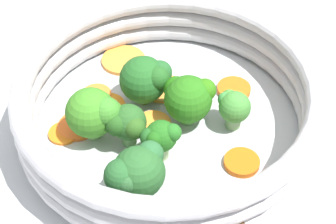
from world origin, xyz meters
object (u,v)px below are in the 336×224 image
at_px(skillet, 168,127).
at_px(carrot_slice_6, 124,60).
at_px(carrot_slice_5, 78,126).
at_px(carrot_slice_4, 107,106).
at_px(broccoli_floret_4, 146,79).
at_px(broccoli_floret_2, 136,172).
at_px(carrot_slice_8, 153,125).
at_px(broccoli_floret_5, 188,98).
at_px(carrot_slice_7, 242,162).
at_px(carrot_slice_3, 96,95).
at_px(carrot_slice_2, 163,88).
at_px(carrot_slice_1, 64,133).
at_px(carrot_slice_0, 234,89).
at_px(broccoli_floret_1, 127,124).
at_px(broccoli_floret_6, 160,137).
at_px(broccoli_floret_0, 95,113).
at_px(broccoli_floret_3, 233,107).

xyz_separation_m(skillet, carrot_slice_6, (-0.10, -0.01, 0.01)).
relative_size(skillet, carrot_slice_5, 7.02).
distance_m(carrot_slice_4, broccoli_floret_4, 0.05).
bearing_deg(broccoli_floret_2, carrot_slice_8, 149.18).
height_order(skillet, broccoli_floret_5, broccoli_floret_5).
bearing_deg(broccoli_floret_2, broccoli_floret_4, 155.58).
height_order(carrot_slice_7, carrot_slice_8, same).
bearing_deg(carrot_slice_3, carrot_slice_6, 133.75).
bearing_deg(skillet, carrot_slice_2, 164.60).
bearing_deg(broccoli_floret_4, carrot_slice_1, -80.78).
distance_m(carrot_slice_0, broccoli_floret_1, 0.13).
height_order(carrot_slice_0, carrot_slice_5, carrot_slice_0).
relative_size(carrot_slice_6, broccoli_floret_5, 0.90).
height_order(carrot_slice_3, broccoli_floret_6, broccoli_floret_6).
distance_m(broccoli_floret_0, broccoli_floret_6, 0.06).
distance_m(carrot_slice_4, broccoli_floret_5, 0.09).
bearing_deg(carrot_slice_2, broccoli_floret_1, -44.23).
bearing_deg(skillet, carrot_slice_3, -139.11).
bearing_deg(broccoli_floret_4, carrot_slice_5, -82.18).
bearing_deg(carrot_slice_0, broccoli_floret_1, -76.87).
bearing_deg(carrot_slice_1, skillet, 76.85).
bearing_deg(carrot_slice_8, broccoli_floret_0, -99.05).
height_order(skillet, carrot_slice_6, carrot_slice_6).
xyz_separation_m(carrot_slice_7, broccoli_floret_1, (-0.06, -0.09, 0.02)).
bearing_deg(broccoli_floret_2, carrot_slice_6, 165.23).
bearing_deg(carrot_slice_1, carrot_slice_8, 74.11).
distance_m(broccoli_floret_2, broccoli_floret_4, 0.12).
xyz_separation_m(carrot_slice_3, carrot_slice_4, (0.02, 0.01, -0.00)).
height_order(carrot_slice_5, broccoli_floret_4, broccoli_floret_4).
relative_size(carrot_slice_7, broccoli_floret_5, 0.62).
relative_size(carrot_slice_0, carrot_slice_8, 0.99).
bearing_deg(skillet, broccoli_floret_1, -74.61).
xyz_separation_m(carrot_slice_2, carrot_slice_7, (0.12, 0.03, 0.00)).
bearing_deg(broccoli_floret_0, carrot_slice_4, 150.62).
xyz_separation_m(broccoli_floret_0, broccoli_floret_1, (0.02, 0.02, -0.00)).
relative_size(carrot_slice_5, broccoli_floret_2, 0.69).
distance_m(carrot_slice_1, carrot_slice_6, 0.12).
xyz_separation_m(carrot_slice_6, broccoli_floret_0, (0.10, -0.06, 0.03)).
distance_m(carrot_slice_5, broccoli_floret_0, 0.04).
xyz_separation_m(skillet, broccoli_floret_6, (0.04, -0.02, 0.03)).
bearing_deg(carrot_slice_6, carrot_slice_7, 16.80).
bearing_deg(carrot_slice_0, broccoli_floret_5, -71.64).
bearing_deg(carrot_slice_2, skillet, -15.40).
xyz_separation_m(carrot_slice_5, carrot_slice_6, (-0.08, 0.07, 0.00)).
height_order(carrot_slice_5, broccoli_floret_3, broccoli_floret_3).
distance_m(carrot_slice_4, carrot_slice_6, 0.07).
relative_size(carrot_slice_0, broccoli_floret_5, 0.65).
relative_size(carrot_slice_5, carrot_slice_8, 1.10).
bearing_deg(broccoli_floret_1, broccoli_floret_6, 40.84).
bearing_deg(broccoli_floret_3, skillet, -113.63).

